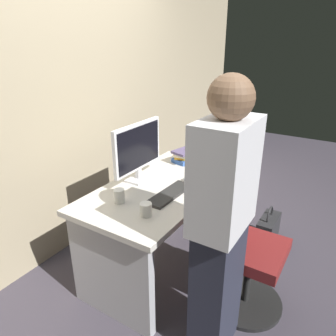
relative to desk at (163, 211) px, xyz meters
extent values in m
plane|color=#3D3842|center=(0.00, 0.00, -0.51)|extent=(9.00, 9.00, 0.00)
cube|color=tan|center=(0.00, 0.93, 0.99)|extent=(6.40, 0.10, 3.00)
cube|color=beige|center=(0.00, 0.00, 0.21)|extent=(1.38, 0.74, 0.04)
cube|color=#B2B2B7|center=(-0.63, 0.00, -0.16)|extent=(0.06, 0.66, 0.70)
cube|color=#B2B2B7|center=(0.63, 0.00, -0.16)|extent=(0.06, 0.66, 0.70)
cylinder|color=black|center=(-0.05, -0.73, -0.49)|extent=(0.52, 0.52, 0.03)
cylinder|color=black|center=(-0.05, -0.73, -0.28)|extent=(0.05, 0.05, 0.39)
cube|color=maroon|center=(-0.05, -0.73, -0.05)|extent=(0.44, 0.44, 0.08)
cube|color=maroon|center=(-0.05, -0.54, 0.21)|extent=(0.40, 0.06, 0.44)
cube|color=#262838|center=(-0.46, -0.67, -0.08)|extent=(0.34, 0.20, 0.85)
cube|color=silver|center=(-0.46, -0.67, 0.63)|extent=(0.40, 0.24, 0.58)
sphere|color=brown|center=(-0.46, -0.67, 1.02)|extent=(0.22, 0.22, 0.22)
cube|color=silver|center=(-0.02, 0.21, 0.24)|extent=(0.20, 0.14, 0.02)
cube|color=silver|center=(-0.02, 0.21, 0.29)|extent=(0.04, 0.03, 0.08)
cube|color=silver|center=(-0.02, 0.21, 0.51)|extent=(0.54, 0.03, 0.36)
cube|color=black|center=(-0.02, 0.19, 0.51)|extent=(0.50, 0.01, 0.32)
cube|color=#262626|center=(-0.11, -0.14, 0.24)|extent=(0.43, 0.14, 0.02)
ellipsoid|color=white|center=(0.16, -0.14, 0.25)|extent=(0.06, 0.10, 0.03)
cylinder|color=white|center=(-0.43, -0.16, 0.28)|extent=(0.08, 0.08, 0.09)
cylinder|color=white|center=(-0.39, 0.10, 0.28)|extent=(0.07, 0.07, 0.09)
cube|color=#3359A5|center=(0.51, 0.10, 0.25)|extent=(0.21, 0.18, 0.04)
cube|color=gold|center=(0.51, 0.09, 0.29)|extent=(0.18, 0.18, 0.03)
cube|color=beige|center=(0.51, 0.10, 0.32)|extent=(0.21, 0.13, 0.03)
cube|color=#594C72|center=(0.49, 0.08, 0.34)|extent=(0.24, 0.20, 0.02)
cube|color=#262628|center=(0.77, -0.66, -0.38)|extent=(0.34, 0.14, 0.26)
torus|color=#262628|center=(0.77, -0.66, -0.22)|extent=(0.18, 0.02, 0.18)
camera|label=1|loc=(-1.82, -1.19, 1.27)|focal=33.74mm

